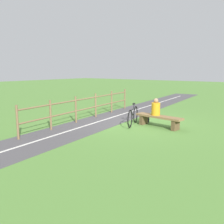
{
  "coord_description": "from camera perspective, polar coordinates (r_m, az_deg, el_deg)",
  "views": [
    {
      "loc": [
        -5.67,
        9.27,
        2.36
      ],
      "look_at": [
        -0.71,
        2.63,
        0.93
      ],
      "focal_mm": 39.75,
      "sensor_mm": 36.0,
      "label": 1
    }
  ],
  "objects": [
    {
      "name": "bench",
      "position": [
        10.38,
        10.71,
        -1.58
      ],
      "size": [
        2.09,
        0.7,
        0.48
      ],
      "rotation": [
        0.0,
        0.0,
        -0.12
      ],
      "color": "brown",
      "rests_on": "ground_plane"
    },
    {
      "name": "fence_roadside",
      "position": [
        11.64,
        -5.94,
        1.52
      ],
      "size": [
        0.9,
        7.77,
        1.19
      ],
      "rotation": [
        0.0,
        0.0,
        1.68
      ],
      "color": "brown",
      "rests_on": "ground_plane"
    },
    {
      "name": "path_centre_line",
      "position": [
        8.9,
        -14.9,
        -5.79
      ],
      "size": [
        2.99,
        31.88,
        0.0
      ],
      "primitive_type": "cube",
      "rotation": [
        0.0,
        0.0,
        0.09
      ],
      "color": "silver",
      "rests_on": "paved_path"
    },
    {
      "name": "ground_plane",
      "position": [
        11.12,
        5.2,
        -2.48
      ],
      "size": [
        80.0,
        80.0,
        0.0
      ],
      "primitive_type": "plane",
      "color": "#548438"
    },
    {
      "name": "paved_path",
      "position": [
        8.9,
        -14.9,
        -5.85
      ],
      "size": [
        5.35,
        36.04,
        0.02
      ],
      "primitive_type": "cube",
      "rotation": [
        0.0,
        0.0,
        0.09
      ],
      "color": "#4C494C",
      "rests_on": "ground_plane"
    },
    {
      "name": "backpack",
      "position": [
        11.25,
        7.64,
        -1.33
      ],
      "size": [
        0.29,
        0.32,
        0.41
      ],
      "rotation": [
        0.0,
        0.0,
        4.67
      ],
      "color": "black",
      "rests_on": "ground_plane"
    },
    {
      "name": "bicycle",
      "position": [
        10.58,
        4.83,
        -0.93
      ],
      "size": [
        0.64,
        1.72,
        0.93
      ],
      "rotation": [
        0.0,
        0.0,
        1.91
      ],
      "color": "black",
      "rests_on": "ground_plane"
    },
    {
      "name": "person_seated",
      "position": [
        10.39,
        10.04,
        0.88
      ],
      "size": [
        0.39,
        0.39,
        0.7
      ],
      "rotation": [
        0.0,
        0.0,
        -0.12
      ],
      "color": "orange",
      "rests_on": "bench"
    }
  ]
}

